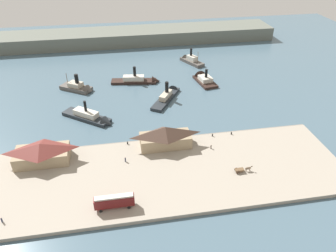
{
  "coord_description": "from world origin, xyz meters",
  "views": [
    {
      "loc": [
        -14.3,
        -98.37,
        67.56
      ],
      "look_at": [
        3.34,
        2.84,
        2.0
      ],
      "focal_mm": 34.66,
      "sensor_mm": 36.0,
      "label": 1
    }
  ],
  "objects_px": {
    "ferry_shed_west_terminal": "(165,136)",
    "pedestrian_by_tram": "(2,220)",
    "pedestrian_at_waters_edge": "(211,147)",
    "ferry_mid_harbor": "(203,79)",
    "ferry_near_quay": "(140,80)",
    "ferry_moored_east": "(190,60)",
    "mooring_post_east": "(128,143)",
    "ferry_shed_east_terminal": "(42,152)",
    "mooring_post_center_east": "(212,135)",
    "ferry_moored_west": "(79,88)",
    "horse_cart": "(243,169)",
    "ferry_approaching_west": "(92,118)",
    "pedestrian_walking_west": "(125,160)",
    "ferry_approaching_east": "(168,95)",
    "street_tram": "(114,201)",
    "mooring_post_west": "(231,133)"
  },
  "relations": [
    {
      "from": "pedestrian_by_tram",
      "to": "mooring_post_center_east",
      "type": "distance_m",
      "value": 71.23
    },
    {
      "from": "ferry_near_quay",
      "to": "ferry_shed_west_terminal",
      "type": "bearing_deg",
      "value": -86.71
    },
    {
      "from": "ferry_shed_east_terminal",
      "to": "ferry_approaching_west",
      "type": "bearing_deg",
      "value": 59.45
    },
    {
      "from": "ferry_shed_west_terminal",
      "to": "ferry_moored_west",
      "type": "height_order",
      "value": "ferry_shed_west_terminal"
    },
    {
      "from": "ferry_shed_west_terminal",
      "to": "street_tram",
      "type": "relative_size",
      "value": 1.63
    },
    {
      "from": "mooring_post_east",
      "to": "ferry_moored_west",
      "type": "relative_size",
      "value": 0.05
    },
    {
      "from": "ferry_mid_harbor",
      "to": "ferry_shed_east_terminal",
      "type": "bearing_deg",
      "value": -141.55
    },
    {
      "from": "ferry_moored_east",
      "to": "ferry_mid_harbor",
      "type": "bearing_deg",
      "value": -88.15
    },
    {
      "from": "ferry_shed_west_terminal",
      "to": "horse_cart",
      "type": "height_order",
      "value": "ferry_shed_west_terminal"
    },
    {
      "from": "ferry_near_quay",
      "to": "ferry_mid_harbor",
      "type": "bearing_deg",
      "value": -6.09
    },
    {
      "from": "ferry_shed_west_terminal",
      "to": "street_tram",
      "type": "height_order",
      "value": "ferry_shed_west_terminal"
    },
    {
      "from": "street_tram",
      "to": "ferry_approaching_east",
      "type": "distance_m",
      "value": 69.33
    },
    {
      "from": "horse_cart",
      "to": "ferry_approaching_west",
      "type": "distance_m",
      "value": 62.61
    },
    {
      "from": "ferry_shed_west_terminal",
      "to": "ferry_approaching_east",
      "type": "height_order",
      "value": "ferry_shed_west_terminal"
    },
    {
      "from": "mooring_post_west",
      "to": "mooring_post_east",
      "type": "bearing_deg",
      "value": 179.51
    },
    {
      "from": "pedestrian_at_waters_edge",
      "to": "ferry_approaching_east",
      "type": "xyz_separation_m",
      "value": [
        -7.33,
        42.57,
        -0.73
      ]
    },
    {
      "from": "mooring_post_center_east",
      "to": "mooring_post_east",
      "type": "distance_m",
      "value": 30.68
    },
    {
      "from": "ferry_shed_west_terminal",
      "to": "mooring_post_east",
      "type": "relative_size",
      "value": 19.64
    },
    {
      "from": "horse_cart",
      "to": "mooring_post_east",
      "type": "height_order",
      "value": "horse_cart"
    },
    {
      "from": "horse_cart",
      "to": "pedestrian_by_tram",
      "type": "distance_m",
      "value": 69.29
    },
    {
      "from": "mooring_post_center_east",
      "to": "ferry_mid_harbor",
      "type": "relative_size",
      "value": 0.05
    },
    {
      "from": "ferry_near_quay",
      "to": "ferry_approaching_west",
      "type": "xyz_separation_m",
      "value": [
        -22.42,
        -32.22,
        0.02
      ]
    },
    {
      "from": "ferry_shed_west_terminal",
      "to": "pedestrian_walking_west",
      "type": "bearing_deg",
      "value": -155.61
    },
    {
      "from": "ferry_near_quay",
      "to": "mooring_post_east",
      "type": "bearing_deg",
      "value": -100.43
    },
    {
      "from": "ferry_near_quay",
      "to": "ferry_approaching_west",
      "type": "height_order",
      "value": "ferry_near_quay"
    },
    {
      "from": "pedestrian_at_waters_edge",
      "to": "ferry_mid_harbor",
      "type": "bearing_deg",
      "value": 77.56
    },
    {
      "from": "horse_cart",
      "to": "ferry_near_quay",
      "type": "bearing_deg",
      "value": 108.54
    },
    {
      "from": "mooring_post_west",
      "to": "ferry_moored_west",
      "type": "xyz_separation_m",
      "value": [
        -57.0,
        48.8,
        -0.17
      ]
    },
    {
      "from": "pedestrian_walking_west",
      "to": "pedestrian_at_waters_edge",
      "type": "xyz_separation_m",
      "value": [
        29.35,
        2.17,
        -0.11
      ]
    },
    {
      "from": "ferry_shed_west_terminal",
      "to": "pedestrian_by_tram",
      "type": "xyz_separation_m",
      "value": [
        -47.36,
        -26.02,
        -3.15
      ]
    },
    {
      "from": "ferry_moored_east",
      "to": "ferry_mid_harbor",
      "type": "xyz_separation_m",
      "value": [
        0.8,
        -24.93,
        -0.38
      ]
    },
    {
      "from": "ferry_shed_east_terminal",
      "to": "ferry_near_quay",
      "type": "height_order",
      "value": "ferry_near_quay"
    },
    {
      "from": "pedestrian_at_waters_edge",
      "to": "mooring_post_east",
      "type": "height_order",
      "value": "pedestrian_at_waters_edge"
    },
    {
      "from": "ferry_shed_east_terminal",
      "to": "pedestrian_at_waters_edge",
      "type": "height_order",
      "value": "ferry_shed_east_terminal"
    },
    {
      "from": "mooring_post_west",
      "to": "ferry_approaching_east",
      "type": "height_order",
      "value": "ferry_approaching_east"
    },
    {
      "from": "street_tram",
      "to": "ferry_shed_west_terminal",
      "type": "bearing_deg",
      "value": 54.76
    },
    {
      "from": "ferry_shed_east_terminal",
      "to": "ferry_moored_west",
      "type": "bearing_deg",
      "value": 81.0
    },
    {
      "from": "ferry_shed_east_terminal",
      "to": "pedestrian_at_waters_edge",
      "type": "xyz_separation_m",
      "value": [
        55.6,
        -2.72,
        -2.79
      ]
    },
    {
      "from": "ferry_shed_west_terminal",
      "to": "ferry_near_quay",
      "type": "distance_m",
      "value": 56.06
    },
    {
      "from": "pedestrian_by_tram",
      "to": "ferry_moored_east",
      "type": "relative_size",
      "value": 0.1
    },
    {
      "from": "ferry_shed_east_terminal",
      "to": "ferry_approaching_east",
      "type": "distance_m",
      "value": 62.69
    },
    {
      "from": "ferry_moored_west",
      "to": "ferry_near_quay",
      "type": "bearing_deg",
      "value": 8.19
    },
    {
      "from": "ferry_approaching_east",
      "to": "pedestrian_walking_west",
      "type": "bearing_deg",
      "value": -116.21
    },
    {
      "from": "pedestrian_by_tram",
      "to": "ferry_near_quay",
      "type": "bearing_deg",
      "value": 61.66
    },
    {
      "from": "horse_cart",
      "to": "ferry_moored_west",
      "type": "relative_size",
      "value": 0.34
    },
    {
      "from": "ferry_shed_east_terminal",
      "to": "ferry_shed_west_terminal",
      "type": "bearing_deg",
      "value": 2.22
    },
    {
      "from": "ferry_approaching_east",
      "to": "ferry_near_quay",
      "type": "bearing_deg",
      "value": 122.05
    },
    {
      "from": "ferry_shed_east_terminal",
      "to": "mooring_post_center_east",
      "type": "xyz_separation_m",
      "value": [
        58.27,
        4.38,
        -3.03
      ]
    },
    {
      "from": "pedestrian_walking_west",
      "to": "ferry_moored_west",
      "type": "bearing_deg",
      "value": 107.04
    },
    {
      "from": "ferry_moored_east",
      "to": "mooring_post_east",
      "type": "bearing_deg",
      "value": -118.15
    }
  ]
}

